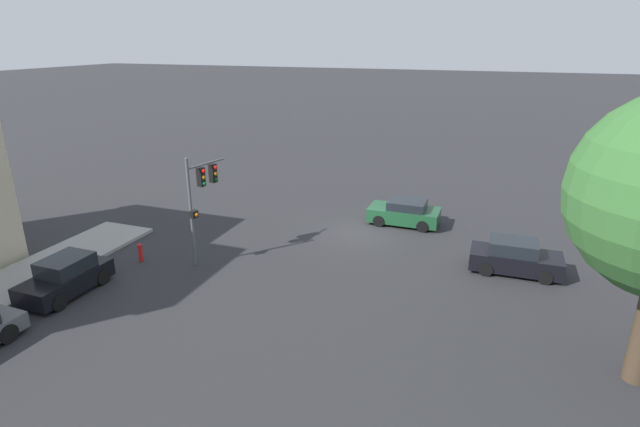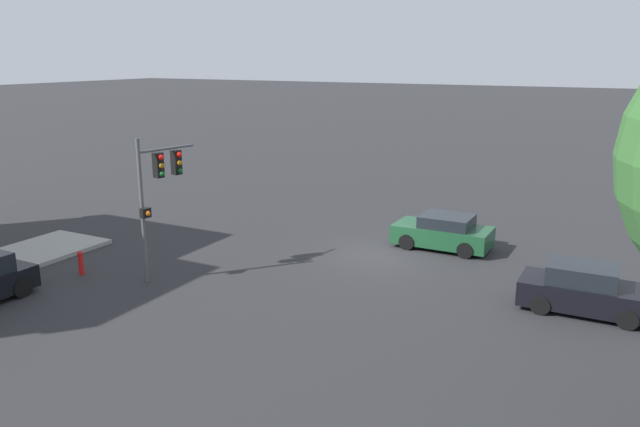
{
  "view_description": "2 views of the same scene",
  "coord_description": "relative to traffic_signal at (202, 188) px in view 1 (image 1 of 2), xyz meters",
  "views": [
    {
      "loc": [
        -6.82,
        25.26,
        10.33
      ],
      "look_at": [
        1.44,
        2.78,
        1.84
      ],
      "focal_mm": 28.0,
      "sensor_mm": 36.0,
      "label": 1
    },
    {
      "loc": [
        -9.23,
        22.87,
        8.01
      ],
      "look_at": [
        1.79,
        1.95,
        1.98
      ],
      "focal_mm": 35.0,
      "sensor_mm": 36.0,
      "label": 2
    }
  ],
  "objects": [
    {
      "name": "crossing_car_1",
      "position": [
        -8.1,
        -8.25,
        -2.95
      ],
      "size": [
        4.04,
        2.07,
        1.45
      ],
      "rotation": [
        0.0,
        0.0,
        -0.01
      ],
      "color": "#194728",
      "rests_on": "ground_plane"
    },
    {
      "name": "crossing_car_0",
      "position": [
        -14.12,
        -3.73,
        -2.92
      ],
      "size": [
        4.06,
        1.94,
        1.57
      ],
      "rotation": [
        0.0,
        0.0,
        3.15
      ],
      "color": "black",
      "rests_on": "ground_plane"
    },
    {
      "name": "ground_plane",
      "position": [
        -6.1,
        -6.17,
        -3.65
      ],
      "size": [
        300.0,
        300.0,
        0.0
      ],
      "primitive_type": "plane",
      "color": "#28282B"
    },
    {
      "name": "fire_hydrant",
      "position": [
        2.95,
        1.27,
        -3.16
      ],
      "size": [
        0.22,
        0.22,
        0.92
      ],
      "color": "red",
      "rests_on": "ground_plane"
    },
    {
      "name": "traffic_signal",
      "position": [
        0.0,
        0.0,
        0.0
      ],
      "size": [
        0.68,
        2.58,
        5.24
      ],
      "rotation": [
        0.0,
        0.0,
        2.94
      ],
      "color": "#515456",
      "rests_on": "ground_plane"
    },
    {
      "name": "parked_car_0",
      "position": [
        3.76,
        4.99,
        -2.9
      ],
      "size": [
        1.9,
        3.85,
        1.59
      ],
      "rotation": [
        0.0,
        0.0,
        1.57
      ],
      "color": "black",
      "rests_on": "ground_plane"
    }
  ]
}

